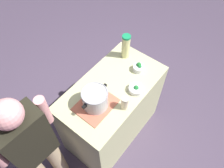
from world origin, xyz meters
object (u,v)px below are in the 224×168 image
at_px(person_cook, 35,149).
at_px(lemonade_pitcher, 126,46).
at_px(cooking_pot, 95,99).
at_px(broccoli_bowl_center, 136,89).
at_px(mason_jar, 125,103).
at_px(broccoli_bowl_front, 139,68).

bearing_deg(person_cook, lemonade_pitcher, -179.75).
height_order(cooking_pot, person_cook, person_cook).
bearing_deg(lemonade_pitcher, broccoli_bowl_center, 49.10).
relative_size(broccoli_bowl_center, person_cook, 0.09).
relative_size(mason_jar, broccoli_bowl_center, 1.05).
xyz_separation_m(cooking_pot, broccoli_bowl_front, (-0.58, 0.07, -0.07)).
bearing_deg(mason_jar, lemonade_pitcher, -144.26).
height_order(cooking_pot, broccoli_bowl_front, cooking_pot).
xyz_separation_m(broccoli_bowl_center, person_cook, (0.95, -0.33, -0.09)).
relative_size(cooking_pot, lemonade_pitcher, 1.09).
distance_m(mason_jar, broccoli_bowl_front, 0.46).
height_order(cooking_pot, lemonade_pitcher, lemonade_pitcher).
relative_size(lemonade_pitcher, broccoli_bowl_center, 1.97).
distance_m(cooking_pot, person_cook, 0.64).
distance_m(mason_jar, person_cook, 0.83).
bearing_deg(cooking_pot, person_cook, -13.42).
xyz_separation_m(broccoli_bowl_front, broccoli_bowl_center, (0.22, 0.12, -0.01)).
bearing_deg(broccoli_bowl_front, lemonade_pitcher, -108.23).
height_order(lemonade_pitcher, broccoli_bowl_center, lemonade_pitcher).
bearing_deg(mason_jar, broccoli_bowl_front, -161.24).
xyz_separation_m(lemonade_pitcher, broccoli_bowl_front, (0.07, 0.22, -0.10)).
xyz_separation_m(cooking_pot, lemonade_pitcher, (-0.65, -0.15, 0.03)).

